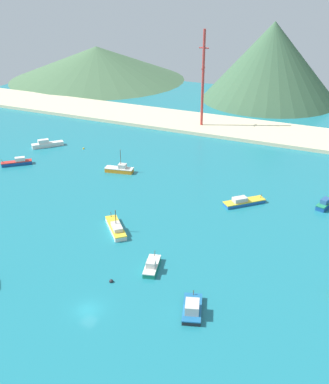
% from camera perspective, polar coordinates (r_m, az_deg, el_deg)
% --- Properties ---
extents(ground, '(260.00, 280.00, 0.50)m').
position_cam_1_polar(ground, '(103.28, -0.19, -4.55)').
color(ground, teal).
extents(fishing_boat_1, '(5.28, 7.99, 2.48)m').
position_cam_1_polar(fishing_boat_1, '(79.71, 3.40, -13.97)').
color(fishing_boat_1, '#232328').
rests_on(fishing_boat_1, ground).
extents(fishing_boat_2, '(7.73, 7.30, 2.22)m').
position_cam_1_polar(fishing_boat_2, '(142.66, -17.51, 3.48)').
color(fishing_boat_2, '#14478C').
rests_on(fishing_boat_2, ground).
extents(fishing_boat_3, '(4.30, 7.96, 2.32)m').
position_cam_1_polar(fishing_boat_3, '(118.52, 19.11, -1.29)').
color(fishing_boat_3, '#14478C').
rests_on(fishing_boat_3, ground).
extents(fishing_boat_7, '(8.70, 9.07, 5.13)m').
position_cam_1_polar(fishing_boat_7, '(102.32, -5.94, -4.36)').
color(fishing_boat_7, silver).
rests_on(fishing_boat_7, ground).
extents(fishing_boat_8, '(8.27, 4.11, 6.69)m').
position_cam_1_polar(fishing_boat_8, '(131.61, -5.48, 2.78)').
color(fishing_boat_8, orange).
rests_on(fishing_boat_8, ground).
extents(fishing_boat_10, '(8.25, 8.76, 2.53)m').
position_cam_1_polar(fishing_boat_10, '(155.01, -14.15, 5.69)').
color(fishing_boat_10, silver).
rests_on(fishing_boat_10, ground).
extents(fishing_boat_11, '(9.28, 9.25, 1.98)m').
position_cam_1_polar(fishing_boat_11, '(114.64, 9.58, -1.17)').
color(fishing_boat_11, '#1E5BA8').
rests_on(fishing_boat_11, ground).
extents(fishing_boat_12, '(3.98, 7.18, 2.27)m').
position_cam_1_polar(fishing_boat_12, '(89.60, -1.57, -9.00)').
color(fishing_boat_12, '#198466').
rests_on(fishing_boat_12, ground).
extents(buoy_0, '(0.63, 0.63, 0.63)m').
position_cam_1_polar(buoy_0, '(150.86, -9.84, 5.23)').
color(buoy_0, gold).
rests_on(buoy_0, ground).
extents(buoy_1, '(0.79, 0.79, 0.79)m').
position_cam_1_polar(buoy_1, '(87.21, -6.51, -10.76)').
color(buoy_1, '#232328').
rests_on(buoy_1, ground).
extents(beach_strip, '(247.00, 23.34, 1.20)m').
position_cam_1_polar(beach_strip, '(167.45, 10.52, 7.41)').
color(beach_strip, beige).
rests_on(beach_strip, ground).
extents(hill_west, '(89.46, 89.46, 16.39)m').
position_cam_1_polar(hill_west, '(249.55, -8.23, 15.30)').
color(hill_west, '#476B47').
rests_on(hill_west, ground).
extents(hill_central, '(58.12, 58.12, 32.43)m').
position_cam_1_polar(hill_central, '(209.40, 12.93, 15.22)').
color(hill_central, '#3D6042').
rests_on(hill_central, ground).
extents(radio_tower, '(3.39, 2.71, 33.86)m').
position_cam_1_polar(radio_tower, '(165.21, 4.71, 13.49)').
color(radio_tower, '#B7332D').
rests_on(radio_tower, ground).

